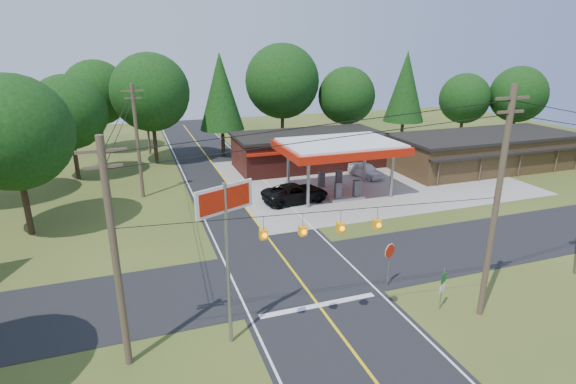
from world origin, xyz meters
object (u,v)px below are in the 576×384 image
object	(u,v)px
big_stop_sign	(226,225)
octagonal_stop_sign	(390,254)
gas_canopy	(340,148)
sedan_car	(366,170)
suv_car	(295,193)

from	to	relation	value
big_stop_sign	octagonal_stop_sign	distance (m)	10.44
gas_canopy	sedan_car	world-z (taller)	gas_canopy
gas_canopy	sedan_car	distance (m)	7.33
gas_canopy	sedan_car	xyz separation A→B (m)	(5.03, 4.00, -3.53)
suv_car	sedan_car	world-z (taller)	suv_car
gas_canopy	suv_car	xyz separation A→B (m)	(-4.50, -0.80, -3.46)
sedan_car	big_stop_sign	distance (m)	29.54
suv_car	octagonal_stop_sign	xyz separation A→B (m)	(0.00, -15.22, 1.18)
gas_canopy	big_stop_sign	distance (m)	22.87
sedan_car	big_stop_sign	xyz separation A→B (m)	(-19.03, -22.01, 5.10)
gas_canopy	octagonal_stop_sign	bearing A→B (deg)	-105.69
big_stop_sign	octagonal_stop_sign	xyz separation A→B (m)	(9.50, 2.00, -3.85)
gas_canopy	big_stop_sign	xyz separation A→B (m)	(-14.00, -18.01, 1.57)
gas_canopy	big_stop_sign	bearing A→B (deg)	-127.86
big_stop_sign	octagonal_stop_sign	bearing A→B (deg)	11.86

